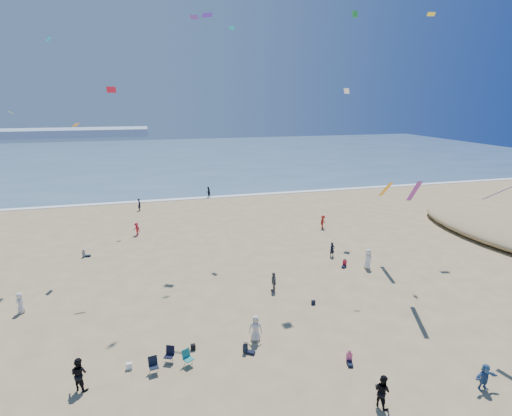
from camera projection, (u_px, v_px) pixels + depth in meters
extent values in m
plane|color=tan|center=(258.00, 393.00, 21.56)|extent=(220.00, 220.00, 0.00)
cube|color=#476B84|center=(168.00, 157.00, 110.10)|extent=(220.00, 100.00, 0.06)
cube|color=white|center=(184.00, 199.00, 63.49)|extent=(220.00, 1.20, 0.08)
cube|color=#7A8EA8|center=(10.00, 134.00, 164.65)|extent=(110.00, 20.00, 3.20)
ellipsoid|color=tan|center=(498.00, 229.00, 46.63)|extent=(10.00, 22.00, 2.20)
imported|color=#B52519|center=(323.00, 222.00, 48.97)|extent=(1.21, 1.15, 1.64)
imported|color=white|center=(20.00, 303.00, 29.53)|extent=(0.59, 0.83, 1.59)
imported|color=black|center=(139.00, 205.00, 56.79)|extent=(0.47, 0.67, 1.75)
imported|color=#355C93|center=(485.00, 377.00, 21.68)|extent=(1.42, 0.46, 1.53)
imported|color=black|center=(79.00, 374.00, 21.64)|extent=(1.18, 1.12, 1.92)
imported|color=slate|center=(274.00, 282.00, 32.86)|extent=(0.43, 0.98, 1.65)
imported|color=black|center=(382.00, 391.00, 20.44)|extent=(0.98, 1.08, 1.83)
imported|color=silver|center=(256.00, 328.00, 26.05)|extent=(1.01, 0.81, 1.80)
imported|color=red|center=(137.00, 229.00, 46.53)|extent=(1.06, 1.08, 1.49)
imported|color=black|center=(332.00, 250.00, 40.09)|extent=(0.60, 0.44, 1.50)
imported|color=white|center=(368.00, 259.00, 37.26)|extent=(0.65, 0.96, 1.91)
imported|color=black|center=(208.00, 192.00, 64.53)|extent=(1.05, 1.00, 1.71)
cube|color=white|center=(129.00, 366.00, 23.45)|extent=(0.35, 0.20, 0.40)
cube|color=black|center=(193.00, 347.00, 25.27)|extent=(0.30, 0.22, 0.38)
cube|color=black|center=(313.00, 302.00, 30.86)|extent=(0.28, 0.18, 0.34)
cube|color=#EEFF2B|center=(11.00, 112.00, 44.52)|extent=(0.65, 0.67, 0.35)
cube|color=white|center=(347.00, 91.00, 45.31)|extent=(0.75, 0.75, 0.58)
cube|color=orange|center=(76.00, 125.00, 36.01)|extent=(0.59, 0.91, 0.32)
cube|color=green|center=(355.00, 14.00, 35.54)|extent=(0.51, 0.32, 0.60)
cube|color=red|center=(111.00, 90.00, 33.60)|extent=(0.80, 0.50, 0.51)
cube|color=#17AFC4|center=(232.00, 28.00, 41.78)|extent=(0.55, 0.72, 0.37)
cube|color=#14B5D9|center=(49.00, 39.00, 36.67)|extent=(0.41, 0.60, 0.35)
cube|color=yellow|center=(431.00, 14.00, 42.59)|extent=(0.90, 0.51, 0.36)
cube|color=#521B8C|center=(207.00, 15.00, 30.33)|extent=(0.85, 0.69, 0.37)
cube|color=#5B2DA6|center=(194.00, 17.00, 39.70)|extent=(0.93, 0.78, 0.31)
cube|color=#79238F|center=(414.00, 191.00, 30.60)|extent=(0.35, 3.14, 2.21)
cube|color=orange|center=(386.00, 189.00, 37.88)|extent=(0.35, 2.64, 1.87)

